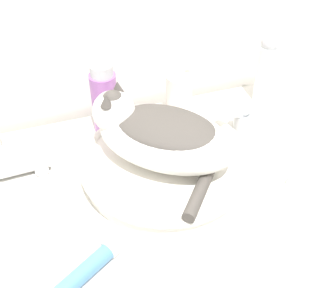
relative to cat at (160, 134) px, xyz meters
name	(u,v)px	position (x,y,z in m)	size (l,w,h in m)	color
vanity_counter	(172,276)	(0.03, 0.00, -0.56)	(0.92, 0.54, 0.89)	beige
sink_basin	(166,164)	(0.01, -0.01, -0.09)	(0.40, 0.40, 0.05)	white
cat	(160,134)	(0.00, 0.00, 0.00)	(0.36, 0.38, 0.16)	silver
faucet	(240,116)	(0.23, 0.07, -0.05)	(0.13, 0.07, 0.13)	silver
mouthwash_bottle	(105,101)	(-0.08, 0.19, -0.02)	(0.07, 0.07, 0.20)	#93569E
lotion_bottle_white	(267,68)	(0.36, 0.19, -0.02)	(0.05, 0.05, 0.21)	silver
soap_pump_bottle	(179,96)	(0.11, 0.19, -0.05)	(0.07, 0.07, 0.17)	silver
cream_tube	(86,271)	(-0.22, -0.23, -0.10)	(0.15, 0.11, 0.04)	#4C7FB2
hair_dryer	(14,160)	(-0.32, 0.11, -0.08)	(0.18, 0.08, 0.07)	silver
soap_bar	(304,183)	(0.30, -0.15, -0.11)	(0.07, 0.04, 0.02)	silver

